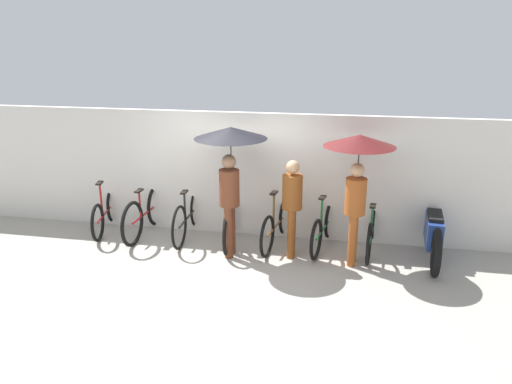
# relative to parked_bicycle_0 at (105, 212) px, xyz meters

# --- Properties ---
(ground_plane) EXTENTS (30.00, 30.00, 0.00)m
(ground_plane) POSITION_rel_parked_bicycle_0_xyz_m (2.37, -1.42, -0.35)
(ground_plane) COLOR #9E998E
(back_wall) EXTENTS (13.70, 0.12, 2.18)m
(back_wall) POSITION_rel_parked_bicycle_0_xyz_m (2.37, 0.36, 0.74)
(back_wall) COLOR silver
(back_wall) RESTS_ON ground
(parked_bicycle_0) EXTENTS (0.50, 1.62, 1.06)m
(parked_bicycle_0) POSITION_rel_parked_bicycle_0_xyz_m (0.00, 0.00, 0.00)
(parked_bicycle_0) COLOR black
(parked_bicycle_0) RESTS_ON ground
(parked_bicycle_1) EXTENTS (0.44, 1.79, 0.97)m
(parked_bicycle_1) POSITION_rel_parked_bicycle_0_xyz_m (0.79, -0.04, 0.05)
(parked_bicycle_1) COLOR black
(parked_bicycle_1) RESTS_ON ground
(parked_bicycle_2) EXTENTS (0.44, 1.81, 1.08)m
(parked_bicycle_2) POSITION_rel_parked_bicycle_0_xyz_m (1.58, 0.01, 0.04)
(parked_bicycle_2) COLOR black
(parked_bicycle_2) RESTS_ON ground
(parked_bicycle_3) EXTENTS (0.44, 1.80, 1.11)m
(parked_bicycle_3) POSITION_rel_parked_bicycle_0_xyz_m (2.37, -0.05, 0.02)
(parked_bicycle_3) COLOR black
(parked_bicycle_3) RESTS_ON ground
(parked_bicycle_4) EXTENTS (0.44, 1.74, 1.00)m
(parked_bicycle_4) POSITION_rel_parked_bicycle_0_xyz_m (3.16, -0.03, 0.01)
(parked_bicycle_4) COLOR black
(parked_bicycle_4) RESTS_ON ground
(parked_bicycle_5) EXTENTS (0.48, 1.62, 0.97)m
(parked_bicycle_5) POSITION_rel_parked_bicycle_0_xyz_m (3.95, -0.03, -0.00)
(parked_bicycle_5) COLOR black
(parked_bicycle_5) RESTS_ON ground
(parked_bicycle_6) EXTENTS (0.44, 1.73, 0.98)m
(parked_bicycle_6) POSITION_rel_parked_bicycle_0_xyz_m (4.74, -0.01, 0.00)
(parked_bicycle_6) COLOR black
(parked_bicycle_6) RESTS_ON ground
(pedestrian_leading) EXTENTS (1.14, 1.14, 2.09)m
(pedestrian_leading) POSITION_rel_parked_bicycle_0_xyz_m (2.49, -0.54, 1.34)
(pedestrian_leading) COLOR brown
(pedestrian_leading) RESTS_ON ground
(pedestrian_center) EXTENTS (0.32, 0.32, 1.59)m
(pedestrian_center) POSITION_rel_parked_bicycle_0_xyz_m (3.46, -0.46, 0.57)
(pedestrian_center) COLOR brown
(pedestrian_center) RESTS_ON ground
(pedestrian_trailing) EXTENTS (1.08, 1.08, 2.03)m
(pedestrian_trailing) POSITION_rel_parked_bicycle_0_xyz_m (4.44, -0.48, 1.27)
(pedestrian_trailing) COLOR #9E4C1E
(pedestrian_trailing) RESTS_ON ground
(motorcycle) EXTENTS (0.58, 2.17, 0.94)m
(motorcycle) POSITION_rel_parked_bicycle_0_xyz_m (5.70, -0.05, 0.06)
(motorcycle) COLOR black
(motorcycle) RESTS_ON ground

